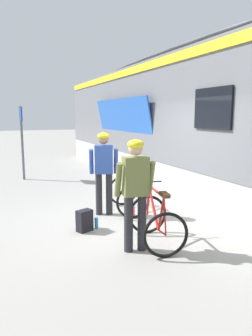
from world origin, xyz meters
TOP-DOWN VIEW (x-y plane):
  - ground_plane at (0.00, 0.00)m, footprint 80.00×80.00m
  - train_car at (3.14, 1.24)m, footprint 3.20×18.23m
  - cyclist_near_in_olive at (-0.39, -1.31)m, footprint 0.64×0.36m
  - cyclist_far_in_blue at (-0.23, 0.64)m, footprint 0.66×0.44m
  - bicycle_near_red at (0.02, -1.24)m, footprint 0.91×1.19m
  - bicycle_far_silver at (0.32, 0.62)m, footprint 0.90×1.19m
  - backpack_on_platform at (-0.90, -0.17)m, footprint 0.33×0.27m
  - water_bottle_near_the_bikes at (0.24, 0.16)m, footprint 0.08×0.08m
  - water_bottle_by_the_backpack at (-0.65, -0.11)m, footprint 0.07×0.07m
  - platform_sign_post at (-1.44, 5.22)m, footprint 0.08×0.70m

SIDE VIEW (x-z plane):
  - ground_plane at x=0.00m, z-range 0.00..0.00m
  - water_bottle_by_the_backpack at x=-0.65m, z-range 0.00..0.21m
  - water_bottle_near_the_bikes at x=0.24m, z-range 0.00..0.24m
  - backpack_on_platform at x=-0.90m, z-range 0.00..0.40m
  - bicycle_near_red at x=0.02m, z-range -0.09..0.89m
  - bicycle_far_silver at x=0.32m, z-range -0.09..0.89m
  - cyclist_near_in_olive at x=-0.39m, z-range 0.17..1.94m
  - cyclist_far_in_blue at x=-0.23m, z-range 0.17..1.94m
  - platform_sign_post at x=-1.44m, z-range 0.42..2.82m
  - train_car at x=3.14m, z-range 0.03..3.91m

